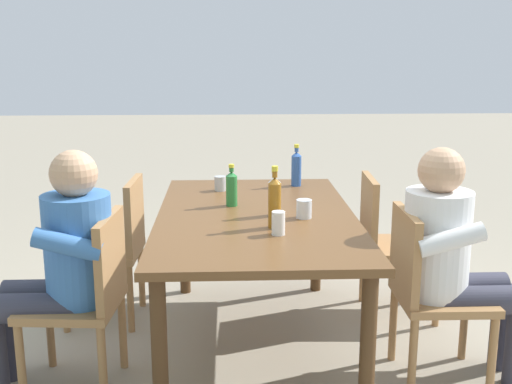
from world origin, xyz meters
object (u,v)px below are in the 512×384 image
(bottle_amber, at_px, (275,201))
(dining_table, at_px, (256,228))
(chair_near_left, at_px, (427,286))
(chair_far_right, at_px, (116,242))
(person_in_plaid_shirt, at_px, (452,254))
(bottle_green, at_px, (232,188))
(cup_white, at_px, (278,223))
(backpack_by_far_side, at_px, (306,239))
(cup_glass, at_px, (304,209))
(person_in_white_shirt, at_px, (62,259))
(chair_far_left, at_px, (88,293))
(bottle_blue, at_px, (296,168))
(bottle_clear, at_px, (274,196))
(cup_steel, at_px, (220,183))
(chair_near_right, at_px, (387,238))

(bottle_amber, bearing_deg, dining_table, 16.58)
(chair_near_left, xyz_separation_m, chair_far_right, (0.79, 1.65, 0.00))
(person_in_plaid_shirt, height_order, bottle_green, person_in_plaid_shirt)
(chair_near_left, relative_size, cup_white, 7.63)
(person_in_plaid_shirt, xyz_separation_m, backpack_by_far_side, (1.75, 0.49, -0.46))
(bottle_green, height_order, cup_glass, bottle_green)
(chair_near_left, height_order, person_in_white_shirt, person_in_white_shirt)
(dining_table, bearing_deg, chair_far_left, 116.10)
(person_in_white_shirt, height_order, backpack_by_far_side, person_in_white_shirt)
(chair_near_left, distance_m, bottle_blue, 1.26)
(chair_near_left, height_order, person_in_plaid_shirt, person_in_plaid_shirt)
(chair_far_right, distance_m, person_in_plaid_shirt, 1.94)
(cup_glass, bearing_deg, bottle_green, 53.87)
(bottle_amber, bearing_deg, bottle_clear, -3.91)
(dining_table, relative_size, cup_steel, 19.55)
(chair_far_right, relative_size, cup_white, 7.63)
(chair_far_left, xyz_separation_m, person_in_white_shirt, (0.01, 0.11, 0.17))
(backpack_by_far_side, bearing_deg, cup_steel, 140.74)
(dining_table, xyz_separation_m, chair_far_right, (0.39, 0.82, -0.19))
(chair_far_left, xyz_separation_m, chair_near_right, (0.81, -1.65, 0.00))
(dining_table, distance_m, chair_near_right, 0.94)
(chair_far_right, relative_size, bottle_amber, 2.80)
(bottle_green, xyz_separation_m, bottle_clear, (-0.22, -0.22, 0.01))
(person_in_white_shirt, distance_m, person_in_plaid_shirt, 1.87)
(bottle_green, distance_m, bottle_clear, 0.31)
(person_in_white_shirt, distance_m, bottle_clear, 1.11)
(bottle_clear, bearing_deg, chair_near_left, -116.04)
(chair_near_right, height_order, backpack_by_far_side, chair_near_right)
(bottle_green, bearing_deg, bottle_amber, -155.08)
(dining_table, relative_size, bottle_blue, 6.58)
(bottle_blue, distance_m, bottle_amber, 0.97)
(chair_far_right, height_order, bottle_green, bottle_green)
(chair_near_left, distance_m, bottle_amber, 0.86)
(cup_steel, bearing_deg, person_in_white_shirt, 142.50)
(cup_glass, relative_size, cup_white, 0.86)
(bottle_blue, bearing_deg, chair_far_left, 134.28)
(chair_far_left, height_order, bottle_green, bottle_green)
(person_in_white_shirt, xyz_separation_m, bottle_blue, (1.08, -1.22, 0.22))
(chair_near_right, height_order, person_in_plaid_shirt, person_in_plaid_shirt)
(chair_far_right, distance_m, cup_white, 1.25)
(person_in_plaid_shirt, bearing_deg, backpack_by_far_side, 15.59)
(backpack_by_far_side, bearing_deg, chair_near_right, -158.25)
(dining_table, height_order, bottle_clear, bottle_clear)
(cup_glass, bearing_deg, chair_near_left, -117.68)
(chair_far_right, xyz_separation_m, bottle_amber, (-0.66, -0.90, 0.41))
(chair_far_right, relative_size, bottle_green, 3.66)
(dining_table, xyz_separation_m, cup_steel, (0.56, 0.20, 0.13))
(bottle_blue, xyz_separation_m, cup_glass, (-0.77, 0.04, -0.07))
(chair_near_left, bearing_deg, chair_far_left, 90.26)
(chair_far_right, bearing_deg, chair_near_right, -89.75)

